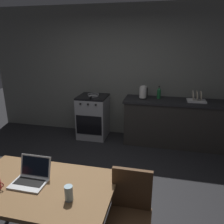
# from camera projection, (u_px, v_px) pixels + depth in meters

# --- Properties ---
(ground_plane) EXTENTS (12.00, 12.00, 0.00)m
(ground_plane) POSITION_uv_depth(u_px,v_px,m) (85.00, 197.00, 2.96)
(ground_plane) COLOR black
(back_wall) EXTENTS (6.40, 0.10, 2.71)m
(back_wall) POSITION_uv_depth(u_px,v_px,m) (133.00, 73.00, 4.61)
(back_wall) COLOR slate
(back_wall) RESTS_ON ground_plane
(kitchen_counter) EXTENTS (2.16, 0.64, 0.91)m
(kitchen_counter) POSITION_uv_depth(u_px,v_px,m) (178.00, 123.00, 4.36)
(kitchen_counter) COLOR #282623
(kitchen_counter) RESTS_ON ground_plane
(stove_oven) EXTENTS (0.60, 0.62, 0.91)m
(stove_oven) POSITION_uv_depth(u_px,v_px,m) (93.00, 116.00, 4.73)
(stove_oven) COLOR gray
(stove_oven) RESTS_ON ground_plane
(dining_table) EXTENTS (1.40, 0.83, 0.72)m
(dining_table) POSITION_uv_depth(u_px,v_px,m) (40.00, 191.00, 2.08)
(dining_table) COLOR brown
(dining_table) RESTS_ON ground_plane
(chair) EXTENTS (0.40, 0.40, 0.89)m
(chair) POSITION_uv_depth(u_px,v_px,m) (130.00, 211.00, 2.03)
(chair) COLOR #4C331E
(chair) RESTS_ON ground_plane
(laptop) EXTENTS (0.32, 0.28, 0.22)m
(laptop) POSITION_uv_depth(u_px,v_px,m) (31.00, 178.00, 2.09)
(laptop) COLOR silver
(laptop) RESTS_ON dining_table
(electric_kettle) EXTENTS (0.17, 0.15, 0.26)m
(electric_kettle) POSITION_uv_depth(u_px,v_px,m) (143.00, 92.00, 4.33)
(electric_kettle) COLOR black
(electric_kettle) RESTS_ON kitchen_counter
(frying_pan) EXTENTS (0.24, 0.41, 0.05)m
(frying_pan) POSITION_uv_depth(u_px,v_px,m) (93.00, 95.00, 4.56)
(frying_pan) COLOR gray
(frying_pan) RESTS_ON stove_oven
(drinking_glass) EXTENTS (0.07, 0.07, 0.14)m
(drinking_glass) POSITION_uv_depth(u_px,v_px,m) (69.00, 193.00, 1.85)
(drinking_glass) COLOR #99B7C6
(drinking_glass) RESTS_ON dining_table
(dish_rack) EXTENTS (0.34, 0.26, 0.21)m
(dish_rack) POSITION_uv_depth(u_px,v_px,m) (197.00, 99.00, 4.14)
(dish_rack) COLOR silver
(dish_rack) RESTS_ON kitchen_counter
(bottle_b) EXTENTS (0.07, 0.07, 0.25)m
(bottle_b) POSITION_uv_depth(u_px,v_px,m) (159.00, 93.00, 4.34)
(bottle_b) COLOR #19592D
(bottle_b) RESTS_ON kitchen_counter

